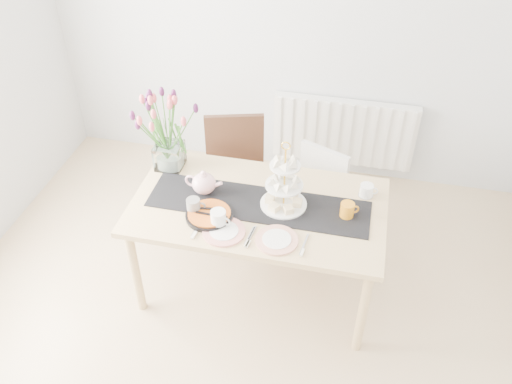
% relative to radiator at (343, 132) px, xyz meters
% --- Properties ---
extents(room_shell, '(4.50, 4.50, 4.50)m').
position_rel_radiator_xyz_m(room_shell, '(-0.50, -2.19, 0.85)').
color(room_shell, tan).
rests_on(room_shell, ground).
extents(radiator, '(1.20, 0.08, 0.60)m').
position_rel_radiator_xyz_m(radiator, '(0.00, 0.00, 0.00)').
color(radiator, white).
rests_on(radiator, room_shell).
extents(dining_table, '(1.60, 0.90, 0.75)m').
position_rel_radiator_xyz_m(dining_table, '(-0.43, -1.43, 0.22)').
color(dining_table, tan).
rests_on(dining_table, ground).
extents(chair_brown, '(0.55, 0.55, 0.90)m').
position_rel_radiator_xyz_m(chair_brown, '(-0.75, -0.77, 0.07)').
color(chair_brown, '#361F13').
rests_on(chair_brown, ground).
extents(chair_white, '(0.51, 0.51, 0.78)m').
position_rel_radiator_xyz_m(chair_white, '(-0.12, -0.86, -0.00)').
color(chair_white, silver).
rests_on(chair_white, ground).
extents(table_runner, '(1.40, 0.35, 0.01)m').
position_rel_radiator_xyz_m(table_runner, '(-0.43, -1.43, 0.30)').
color(table_runner, black).
rests_on(table_runner, dining_table).
extents(tulip_vase, '(0.65, 0.65, 0.56)m').
position_rel_radiator_xyz_m(tulip_vase, '(-1.10, -1.17, 0.66)').
color(tulip_vase, silver).
rests_on(tulip_vase, dining_table).
extents(cake_stand, '(0.29, 0.29, 0.43)m').
position_rel_radiator_xyz_m(cake_stand, '(-0.27, -1.41, 0.42)').
color(cake_stand, gold).
rests_on(cake_stand, dining_table).
extents(teapot, '(0.27, 0.22, 0.16)m').
position_rel_radiator_xyz_m(teapot, '(-0.79, -1.39, 0.38)').
color(teapot, silver).
rests_on(teapot, dining_table).
extents(cream_jug, '(0.09, 0.09, 0.09)m').
position_rel_radiator_xyz_m(cream_jug, '(0.23, -1.19, 0.34)').
color(cream_jug, white).
rests_on(cream_jug, dining_table).
extents(tart_tin, '(0.29, 0.29, 0.04)m').
position_rel_radiator_xyz_m(tart_tin, '(-0.69, -1.61, 0.32)').
color(tart_tin, black).
rests_on(tart_tin, dining_table).
extents(mug_grey, '(0.10, 0.10, 0.10)m').
position_rel_radiator_xyz_m(mug_grey, '(-0.80, -1.59, 0.35)').
color(mug_grey, gray).
rests_on(mug_grey, dining_table).
extents(mug_white, '(0.11, 0.11, 0.11)m').
position_rel_radiator_xyz_m(mug_white, '(-0.62, -1.67, 0.36)').
color(mug_white, white).
rests_on(mug_white, dining_table).
extents(mug_orange, '(0.11, 0.11, 0.10)m').
position_rel_radiator_xyz_m(mug_orange, '(0.13, -1.42, 0.35)').
color(mug_orange, orange).
rests_on(mug_orange, dining_table).
extents(plate_left, '(0.29, 0.29, 0.01)m').
position_rel_radiator_xyz_m(plate_left, '(-0.57, -1.72, 0.31)').
color(plate_left, silver).
rests_on(plate_left, dining_table).
extents(plate_right, '(0.28, 0.28, 0.01)m').
position_rel_radiator_xyz_m(plate_right, '(-0.25, -1.72, 0.31)').
color(plate_right, silver).
rests_on(plate_right, dining_table).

